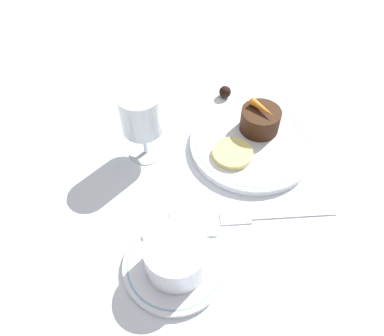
{
  "coord_description": "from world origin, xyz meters",
  "views": [
    {
      "loc": [
        -0.47,
        0.14,
        0.52
      ],
      "look_at": [
        -0.08,
        0.08,
        0.04
      ],
      "focal_mm": 35.0,
      "sensor_mm": 36.0,
      "label": 1
    }
  ],
  "objects": [
    {
      "name": "saucer",
      "position": [
        -0.23,
        0.13,
        0.01
      ],
      "size": [
        0.15,
        0.15,
        0.01
      ],
      "color": "white",
      "rests_on": "ground_plane"
    },
    {
      "name": "ground_plane",
      "position": [
        0.0,
        0.0,
        0.0
      ],
      "size": [
        3.0,
        3.0,
        0.0
      ],
      "primitive_type": "plane",
      "color": "white"
    },
    {
      "name": "carrot_garnish",
      "position": [
        0.02,
        -0.06,
        0.07
      ],
      "size": [
        0.05,
        0.04,
        0.02
      ],
      "color": "orange",
      "rests_on": "dessert_cake"
    },
    {
      "name": "chocolate_truffle",
      "position": [
        0.13,
        -0.02,
        0.01
      ],
      "size": [
        0.03,
        0.03,
        0.03
      ],
      "color": "black",
      "rests_on": "ground_plane"
    },
    {
      "name": "dinner_plate",
      "position": [
        -0.02,
        -0.04,
        0.01
      ],
      "size": [
        0.23,
        0.23,
        0.01
      ],
      "color": "white",
      "rests_on": "ground_plane"
    },
    {
      "name": "coffee_cup",
      "position": [
        -0.23,
        0.12,
        0.04
      ],
      "size": [
        0.12,
        0.09,
        0.06
      ],
      "color": "white",
      "rests_on": "saucer"
    },
    {
      "name": "spoon",
      "position": [
        -0.19,
        0.12,
        0.01
      ],
      "size": [
        0.02,
        0.12,
        0.0
      ],
      "color": "silver",
      "rests_on": "saucer"
    },
    {
      "name": "wine_glass",
      "position": [
        0.0,
        0.15,
        0.09
      ],
      "size": [
        0.07,
        0.07,
        0.13
      ],
      "color": "silver",
      "rests_on": "ground_plane"
    },
    {
      "name": "pineapple_slice",
      "position": [
        -0.04,
        -0.0,
        0.02
      ],
      "size": [
        0.07,
        0.07,
        0.01
      ],
      "color": "#EFE075",
      "rests_on": "dinner_plate"
    },
    {
      "name": "dessert_cake",
      "position": [
        0.02,
        -0.06,
        0.04
      ],
      "size": [
        0.07,
        0.07,
        0.04
      ],
      "color": "#381E0F",
      "rests_on": "dinner_plate"
    },
    {
      "name": "fork",
      "position": [
        -0.17,
        -0.03,
        0.0
      ],
      "size": [
        0.03,
        0.19,
        0.01
      ],
      "color": "silver",
      "rests_on": "ground_plane"
    }
  ]
}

